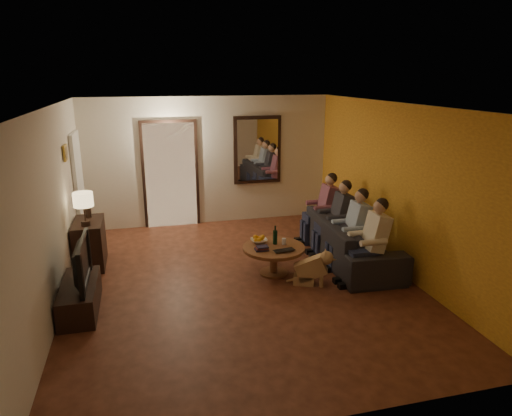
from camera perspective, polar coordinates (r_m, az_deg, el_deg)
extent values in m
cube|color=#461F12|center=(6.98, -1.81, -9.15)|extent=(5.00, 6.00, 0.01)
cube|color=white|center=(6.31, -2.02, 12.67)|extent=(5.00, 6.00, 0.01)
cube|color=beige|center=(9.41, -5.83, 5.83)|extent=(5.00, 0.02, 2.60)
cube|color=beige|center=(3.83, 7.87, -10.25)|extent=(5.00, 0.02, 2.60)
cube|color=beige|center=(6.50, -23.99, -0.30)|extent=(0.02, 6.00, 2.60)
cube|color=beige|center=(7.45, 17.24, 2.38)|extent=(0.02, 6.00, 2.60)
cube|color=#C07620|center=(7.44, 17.18, 2.38)|extent=(0.01, 6.00, 2.60)
cube|color=#FFE0A5|center=(9.36, -10.62, 4.02)|extent=(1.00, 0.06, 2.10)
cube|color=black|center=(9.35, -10.62, 4.00)|extent=(1.12, 0.04, 2.22)
cube|color=silver|center=(9.42, -9.06, 3.23)|extent=(0.45, 0.03, 1.70)
cube|color=black|center=(9.53, 0.17, 7.27)|extent=(1.00, 0.05, 1.40)
cube|color=white|center=(9.50, 0.22, 7.24)|extent=(0.86, 0.02, 1.26)
cube|color=white|center=(8.76, -21.19, 2.14)|extent=(0.06, 0.85, 2.04)
cube|color=#B28C33|center=(7.63, -22.72, 6.39)|extent=(0.03, 0.28, 0.24)
cube|color=brown|center=(7.63, -22.61, 6.40)|extent=(0.01, 0.22, 0.18)
cube|color=black|center=(7.87, -20.06, -4.18)|extent=(0.45, 0.85, 0.75)
cube|color=black|center=(6.53, -21.14, -10.35)|extent=(0.45, 1.15, 0.38)
imported|color=black|center=(6.33, -21.59, -6.37)|extent=(1.03, 0.14, 0.60)
imported|color=black|center=(7.80, 11.66, -3.85)|extent=(2.49, 1.09, 0.71)
cylinder|color=brown|center=(7.16, 2.21, -6.51)|extent=(0.97, 0.97, 0.45)
imported|color=white|center=(7.21, 0.37, -4.12)|extent=(0.26, 0.26, 0.06)
cylinder|color=silver|center=(7.15, 3.51, -4.19)|extent=(0.06, 0.06, 0.10)
imported|color=black|center=(6.85, 3.70, -5.47)|extent=(0.36, 0.26, 0.03)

